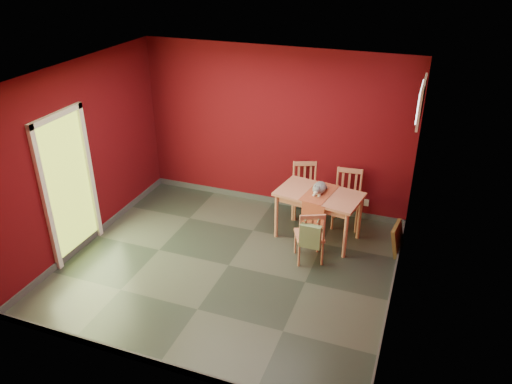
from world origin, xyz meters
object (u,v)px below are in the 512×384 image
(chair_near, at_px, (310,235))
(cat, at_px, (320,186))
(picture_frame, at_px, (397,239))
(chair_far_left, at_px, (305,189))
(chair_far_right, at_px, (347,198))
(dining_table, at_px, (319,199))
(tote_bag, at_px, (310,236))

(chair_near, bearing_deg, cat, 94.39)
(chair_near, distance_m, picture_frame, 1.35)
(chair_far_left, bearing_deg, chair_far_right, -7.20)
(dining_table, relative_size, chair_far_left, 1.49)
(chair_far_right, bearing_deg, picture_frame, -31.92)
(dining_table, bearing_deg, chair_far_left, 120.38)
(chair_far_left, relative_size, tote_bag, 2.17)
(chair_far_left, relative_size, cat, 2.21)
(chair_far_left, relative_size, picture_frame, 1.96)
(chair_near, xyz_separation_m, tote_bag, (0.05, -0.19, 0.11))
(chair_near, xyz_separation_m, picture_frame, (1.16, 0.67, -0.20))
(tote_bag, relative_size, picture_frame, 0.90)
(chair_near, relative_size, tote_bag, 2.00)
(chair_far_right, relative_size, chair_near, 1.12)
(dining_table, height_order, picture_frame, dining_table)
(chair_far_left, distance_m, cat, 0.84)
(chair_near, bearing_deg, chair_far_left, 108.07)
(dining_table, bearing_deg, cat, 110.80)
(dining_table, xyz_separation_m, chair_far_left, (-0.38, 0.65, -0.22))
(chair_far_right, height_order, tote_bag, chair_far_right)
(chair_near, height_order, cat, cat)
(dining_table, height_order, chair_far_left, chair_far_left)
(chair_near, relative_size, picture_frame, 1.81)
(chair_far_left, xyz_separation_m, tote_bag, (0.48, -1.49, 0.08))
(dining_table, xyz_separation_m, chair_near, (0.04, -0.64, -0.25))
(dining_table, height_order, chair_far_right, chair_far_right)
(tote_bag, distance_m, picture_frame, 1.43)
(chair_far_right, xyz_separation_m, chair_near, (-0.29, -1.21, -0.05))
(chair_near, bearing_deg, picture_frame, 29.99)
(chair_far_right, relative_size, picture_frame, 2.02)
(chair_far_right, distance_m, chair_near, 1.24)
(dining_table, bearing_deg, chair_far_right, 59.61)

